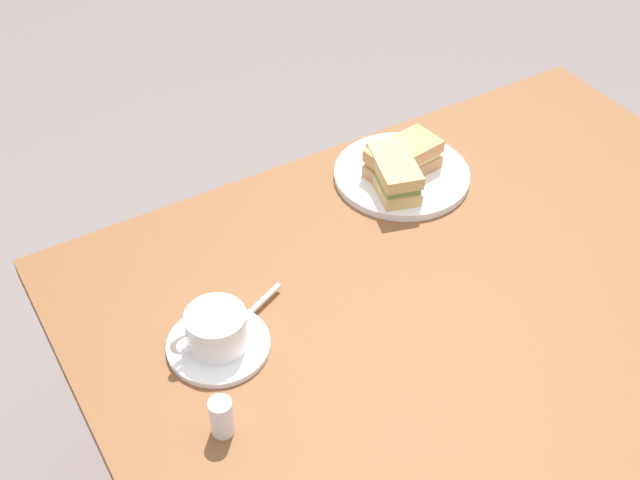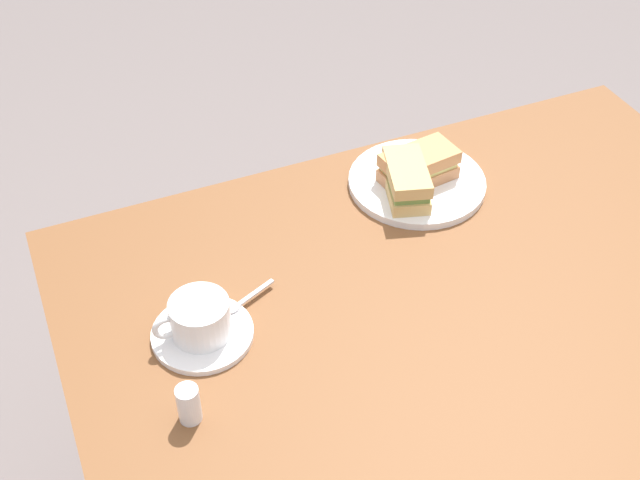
# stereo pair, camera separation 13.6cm
# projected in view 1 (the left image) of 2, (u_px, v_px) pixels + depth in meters

# --- Properties ---
(dining_table) EXTENTS (1.20, 0.83, 0.74)m
(dining_table) POSITION_uv_depth(u_px,v_px,m) (452.00, 320.00, 1.40)
(dining_table) COLOR brown
(dining_table) RESTS_ON ground_plane
(sandwich_plate) EXTENTS (0.25, 0.25, 0.01)m
(sandwich_plate) POSITION_uv_depth(u_px,v_px,m) (402.00, 175.00, 1.53)
(sandwich_plate) COLOR white
(sandwich_plate) RESTS_ON dining_table
(sandwich_front) EXTENTS (0.14, 0.09, 0.06)m
(sandwich_front) POSITION_uv_depth(u_px,v_px,m) (403.00, 159.00, 1.50)
(sandwich_front) COLOR tan
(sandwich_front) RESTS_ON sandwich_plate
(sandwich_back) EXTENTS (0.10, 0.14, 0.06)m
(sandwich_back) POSITION_uv_depth(u_px,v_px,m) (394.00, 173.00, 1.47)
(sandwich_back) COLOR tan
(sandwich_back) RESTS_ON sandwich_plate
(coffee_saucer) EXTENTS (0.15, 0.15, 0.01)m
(coffee_saucer) POSITION_uv_depth(u_px,v_px,m) (219.00, 345.00, 1.23)
(coffee_saucer) COLOR white
(coffee_saucer) RESTS_ON dining_table
(coffee_cup) EXTENTS (0.12, 0.09, 0.06)m
(coffee_cup) POSITION_uv_depth(u_px,v_px,m) (216.00, 329.00, 1.20)
(coffee_cup) COLOR white
(coffee_cup) RESTS_ON coffee_saucer
(spoon) EXTENTS (0.09, 0.05, 0.01)m
(spoon) POSITION_uv_depth(u_px,v_px,m) (253.00, 309.00, 1.27)
(spoon) COLOR silver
(spoon) RESTS_ON coffee_saucer
(salt_shaker) EXTENTS (0.03, 0.03, 0.06)m
(salt_shaker) POSITION_uv_depth(u_px,v_px,m) (221.00, 417.00, 1.10)
(salt_shaker) COLOR silver
(salt_shaker) RESTS_ON dining_table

